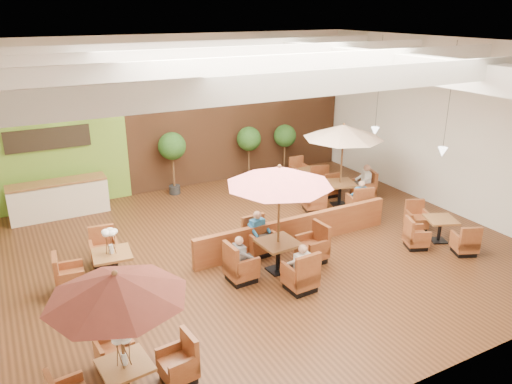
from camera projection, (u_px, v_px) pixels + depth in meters
room at (242, 112)px, 13.75m from camera, size 14.04×14.00×5.52m
service_counter at (59, 199)px, 15.96m from camera, size 3.00×0.75×1.18m
booth_divider at (296, 231)px, 14.03m from camera, size 6.19×0.22×0.86m
table_0 at (119, 314)px, 8.03m from camera, size 2.49×2.49×2.51m
table_1 at (279, 201)px, 12.13m from camera, size 2.81×2.81×2.85m
table_2 at (342, 151)px, 16.35m from camera, size 2.93×2.93×2.85m
table_3 at (102, 268)px, 12.00m from camera, size 1.86×2.73×1.57m
table_4 at (433, 232)px, 14.18m from camera, size 1.80×2.55×0.89m
table_5 at (313, 179)px, 18.49m from camera, size 0.86×2.49×0.93m
topiary_0 at (172, 149)px, 17.48m from camera, size 0.98×0.98×2.27m
topiary_1 at (249, 141)px, 18.86m from camera, size 0.92×0.92×2.13m
topiary_2 at (285, 138)px, 19.59m from camera, size 0.88×0.88×2.04m
diner_0 at (301, 262)px, 11.67m from camera, size 0.38×0.31×0.75m
diner_1 at (258, 229)px, 13.40m from camera, size 0.41×0.36×0.79m
diner_2 at (241, 254)px, 12.08m from camera, size 0.29×0.37×0.75m
diner_3 at (360, 194)px, 15.90m from camera, size 0.38×0.32×0.75m
diner_4 at (365, 179)px, 17.22m from camera, size 0.43×0.46×0.83m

